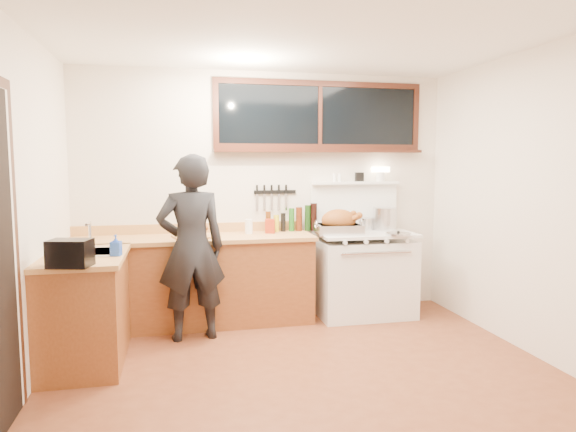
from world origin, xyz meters
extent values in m
cube|color=brown|center=(0.00, 0.00, -0.01)|extent=(4.00, 3.50, 0.02)
cube|color=beige|center=(0.00, 1.77, 1.30)|extent=(4.00, 0.05, 2.60)
cube|color=beige|center=(0.00, -1.77, 1.30)|extent=(4.00, 0.05, 2.60)
cube|color=beige|center=(-2.02, 0.00, 1.30)|extent=(0.05, 3.50, 2.60)
cube|color=beige|center=(2.02, 0.00, 1.30)|extent=(0.05, 3.50, 2.60)
cube|color=white|center=(0.00, 0.00, 2.62)|extent=(4.00, 3.50, 0.05)
cube|color=brown|center=(-0.80, 1.45, 0.43)|extent=(2.40, 0.60, 0.86)
cube|color=#BE874B|center=(-0.80, 1.44, 0.88)|extent=(2.44, 0.64, 0.04)
cube|color=#BE874B|center=(-0.80, 1.74, 0.95)|extent=(2.40, 0.03, 0.10)
sphere|color=#B78C38|center=(-1.80, 1.17, 0.70)|extent=(0.03, 0.03, 0.03)
sphere|color=#B78C38|center=(-1.30, 1.17, 0.70)|extent=(0.03, 0.03, 0.03)
sphere|color=#B78C38|center=(-0.80, 1.17, 0.70)|extent=(0.03, 0.03, 0.03)
sphere|color=#B78C38|center=(-0.30, 1.17, 0.70)|extent=(0.03, 0.03, 0.03)
sphere|color=#B78C38|center=(0.15, 1.17, 0.70)|extent=(0.03, 0.03, 0.03)
cube|color=brown|center=(-1.70, 0.62, 0.43)|extent=(0.60, 1.05, 0.86)
cube|color=#BE874B|center=(-1.69, 0.62, 0.88)|extent=(0.64, 1.09, 0.04)
cube|color=white|center=(-1.68, 0.70, 0.84)|extent=(0.45, 0.40, 0.14)
cube|color=white|center=(-1.68, 0.70, 0.91)|extent=(0.50, 0.45, 0.01)
cylinder|color=silver|center=(-1.68, 0.88, 1.02)|extent=(0.02, 0.02, 0.24)
cylinder|color=silver|center=(-1.68, 0.80, 1.13)|extent=(0.02, 0.18, 0.02)
cube|color=white|center=(1.00, 1.40, 0.41)|extent=(1.00, 0.70, 0.82)
cube|color=white|center=(1.00, 1.40, 0.89)|extent=(1.02, 0.72, 0.03)
cube|color=white|center=(1.00, 1.06, 0.52)|extent=(0.88, 0.02, 0.46)
cylinder|color=silver|center=(1.00, 1.03, 0.74)|extent=(0.75, 0.02, 0.02)
cylinder|color=white|center=(0.67, 1.04, 0.85)|extent=(0.04, 0.03, 0.04)
cylinder|color=white|center=(0.89, 1.04, 0.85)|extent=(0.04, 0.03, 0.04)
cylinder|color=white|center=(1.11, 1.04, 0.85)|extent=(0.04, 0.03, 0.04)
cylinder|color=white|center=(1.33, 1.04, 0.85)|extent=(0.04, 0.03, 0.04)
cube|color=white|center=(1.00, 1.72, 1.15)|extent=(1.00, 0.05, 0.50)
cube|color=white|center=(1.00, 1.69, 1.41)|extent=(1.00, 0.12, 0.03)
cylinder|color=white|center=(1.30, 1.69, 1.48)|extent=(0.10, 0.10, 0.10)
cube|color=#FFE5B2|center=(1.30, 1.69, 1.56)|extent=(0.18, 0.09, 0.06)
cube|color=black|center=(1.05, 1.69, 1.48)|extent=(0.09, 0.05, 0.10)
cylinder|color=white|center=(0.82, 1.69, 1.47)|extent=(0.04, 0.04, 0.09)
cylinder|color=white|center=(0.76, 1.69, 1.47)|extent=(0.04, 0.04, 0.09)
cube|color=black|center=(0.60, 1.73, 2.15)|extent=(2.20, 0.01, 0.62)
cube|color=black|center=(0.60, 1.73, 2.49)|extent=(2.32, 0.04, 0.06)
cube|color=black|center=(0.60, 1.73, 1.81)|extent=(2.32, 0.04, 0.06)
cube|color=black|center=(-0.53, 1.73, 2.15)|extent=(0.06, 0.04, 0.62)
cube|color=black|center=(1.73, 1.73, 2.15)|extent=(0.06, 0.04, 0.62)
cube|color=black|center=(0.60, 1.73, 2.15)|extent=(0.04, 0.04, 0.62)
cube|color=black|center=(0.60, 1.68, 1.76)|extent=(2.32, 0.13, 0.03)
cube|color=black|center=(-1.99, -0.07, 1.05)|extent=(0.01, 0.07, 2.10)
cube|color=black|center=(0.10, 1.74, 1.32)|extent=(0.46, 0.02, 0.04)
cube|color=silver|center=(-0.10, 1.72, 1.21)|extent=(0.02, 0.00, 0.18)
cube|color=black|center=(-0.10, 1.72, 1.35)|extent=(0.02, 0.02, 0.10)
cube|color=silver|center=(-0.02, 1.72, 1.21)|extent=(0.02, 0.00, 0.18)
cube|color=black|center=(-0.02, 1.72, 1.35)|extent=(0.02, 0.02, 0.10)
cube|color=silver|center=(0.06, 1.72, 1.21)|extent=(0.02, 0.00, 0.18)
cube|color=black|center=(0.06, 1.72, 1.35)|extent=(0.02, 0.02, 0.10)
cube|color=silver|center=(0.14, 1.72, 1.21)|extent=(0.03, 0.00, 0.18)
cube|color=black|center=(0.14, 1.72, 1.35)|extent=(0.02, 0.02, 0.10)
cube|color=silver|center=(0.22, 1.72, 1.21)|extent=(0.03, 0.00, 0.18)
cube|color=black|center=(0.22, 1.72, 1.35)|extent=(0.02, 0.02, 0.10)
imported|color=black|center=(-0.83, 1.01, 0.86)|extent=(0.68, 0.49, 1.72)
imported|color=blue|center=(-1.43, 0.50, 0.98)|extent=(0.09, 0.09, 0.17)
cube|color=black|center=(-1.70, 0.12, 1.00)|extent=(0.32, 0.26, 0.20)
cube|color=#BE874B|center=(-0.78, 1.36, 0.91)|extent=(0.47, 0.40, 0.02)
ellipsoid|color=brown|center=(-0.78, 1.36, 0.97)|extent=(0.26, 0.21, 0.13)
sphere|color=brown|center=(-0.67, 1.42, 1.00)|extent=(0.05, 0.05, 0.05)
sphere|color=brown|center=(-0.67, 1.31, 1.00)|extent=(0.05, 0.05, 0.05)
cube|color=silver|center=(0.70, 1.34, 0.95)|extent=(0.50, 0.40, 0.10)
cube|color=#3F3F42|center=(0.70, 1.34, 0.98)|extent=(0.44, 0.34, 0.03)
torus|color=silver|center=(0.45, 1.34, 1.00)|extent=(0.02, 0.10, 0.10)
torus|color=silver|center=(0.94, 1.34, 1.00)|extent=(0.02, 0.10, 0.10)
ellipsoid|color=brown|center=(0.70, 1.34, 1.04)|extent=(0.39, 0.31, 0.23)
cylinder|color=brown|center=(0.82, 1.25, 1.06)|extent=(0.13, 0.07, 0.10)
sphere|color=brown|center=(0.89, 1.25, 1.09)|extent=(0.07, 0.07, 0.07)
cylinder|color=brown|center=(0.82, 1.43, 1.06)|extent=(0.13, 0.07, 0.10)
sphere|color=brown|center=(0.89, 1.43, 1.09)|extent=(0.07, 0.07, 0.07)
cylinder|color=silver|center=(1.28, 1.51, 1.02)|extent=(0.28, 0.28, 0.25)
cylinder|color=silver|center=(1.09, 1.57, 0.97)|extent=(0.20, 0.20, 0.13)
cylinder|color=black|center=(1.11, 1.69, 1.02)|extent=(0.05, 0.18, 0.02)
cylinder|color=silver|center=(1.26, 1.11, 0.91)|extent=(0.27, 0.27, 0.02)
sphere|color=black|center=(1.26, 1.11, 0.93)|extent=(0.03, 0.03, 0.03)
cube|color=#9D2A11|center=(0.01, 1.53, 0.97)|extent=(0.12, 0.10, 0.15)
cylinder|color=white|center=(-0.22, 1.54, 0.98)|extent=(0.10, 0.10, 0.15)
cylinder|color=black|center=(0.00, 1.63, 1.01)|extent=(0.06, 0.06, 0.22)
cylinder|color=black|center=(0.09, 1.63, 0.99)|extent=(0.06, 0.06, 0.18)
cylinder|color=black|center=(0.17, 1.63, 1.00)|extent=(0.05, 0.05, 0.20)
cylinder|color=black|center=(0.26, 1.63, 1.02)|extent=(0.06, 0.06, 0.25)
cylinder|color=black|center=(0.34, 1.63, 1.03)|extent=(0.07, 0.07, 0.26)
cylinder|color=black|center=(0.44, 1.63, 1.04)|extent=(0.06, 0.06, 0.28)
cylinder|color=black|center=(0.51, 1.63, 1.05)|extent=(0.07, 0.07, 0.30)
camera|label=1|loc=(-0.96, -3.73, 1.64)|focal=32.00mm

